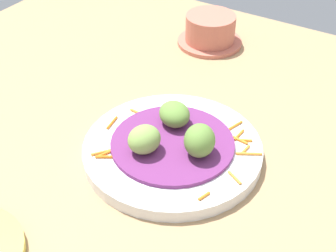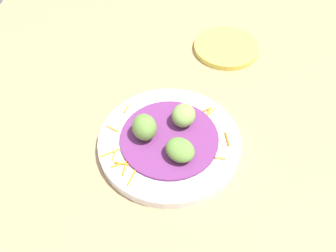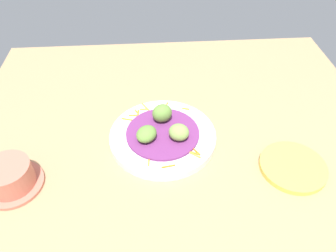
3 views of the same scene
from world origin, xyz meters
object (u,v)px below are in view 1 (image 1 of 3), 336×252
at_px(terracotta_bowl, 210,31).
at_px(guac_scoop_right, 174,114).
at_px(main_plate, 172,150).
at_px(guac_scoop_left, 144,140).
at_px(guac_scoop_center, 200,140).

bearing_deg(terracotta_bowl, guac_scoop_right, 108.01).
height_order(main_plate, terracotta_bowl, terracotta_bowl).
distance_m(main_plate, guac_scoop_right, 0.06).
relative_size(guac_scoop_left, terracotta_bowl, 0.37).
xyz_separation_m(guac_scoop_left, terracotta_bowl, (0.09, -0.38, -0.02)).
distance_m(main_plate, guac_scoop_left, 0.06).
bearing_deg(guac_scoop_center, terracotta_bowl, -64.29).
distance_m(main_plate, guac_scoop_center, 0.06).
relative_size(main_plate, guac_scoop_left, 5.42).
bearing_deg(guac_scoop_left, main_plate, -121.97).
height_order(guac_scoop_center, guac_scoop_right, guac_scoop_center).
relative_size(main_plate, guac_scoop_center, 5.18).
height_order(main_plate, guac_scoop_left, guac_scoop_left).
bearing_deg(guac_scoop_center, guac_scoop_left, 28.03).
height_order(main_plate, guac_scoop_right, guac_scoop_right).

